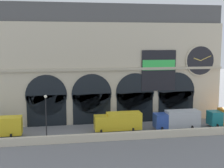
# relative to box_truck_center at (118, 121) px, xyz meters

# --- Properties ---
(ground_plane) EXTENTS (200.00, 200.00, 0.00)m
(ground_plane) POSITION_rel_box_truck_center_xyz_m (0.21, 0.50, -1.70)
(ground_plane) COLOR slate
(quay_parapet_wall) EXTENTS (90.00, 0.70, 1.13)m
(quay_parapet_wall) POSITION_rel_box_truck_center_xyz_m (0.21, -4.16, -1.13)
(quay_parapet_wall) COLOR beige
(quay_parapet_wall) RESTS_ON ground
(station_building) EXTENTS (40.13, 4.48, 20.87)m
(station_building) POSITION_rel_box_truck_center_xyz_m (0.27, 7.52, 8.41)
(station_building) COLOR beige
(station_building) RESTS_ON ground
(box_truck_center) EXTENTS (7.50, 2.91, 3.12)m
(box_truck_center) POSITION_rel_box_truck_center_xyz_m (0.00, 0.00, 0.00)
(box_truck_center) COLOR gold
(box_truck_center) RESTS_ON ground
(box_truck_mideast) EXTENTS (7.50, 2.91, 3.12)m
(box_truck_mideast) POSITION_rel_box_truck_center_xyz_m (9.80, -0.26, 0.00)
(box_truck_mideast) COLOR #28479E
(box_truck_mideast) RESTS_ON ground
(street_lamp_quayside) EXTENTS (0.44, 0.44, 6.90)m
(street_lamp_quayside) POSITION_rel_box_truck_center_xyz_m (-11.18, -3.36, 2.71)
(street_lamp_quayside) COLOR black
(street_lamp_quayside) RESTS_ON ground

